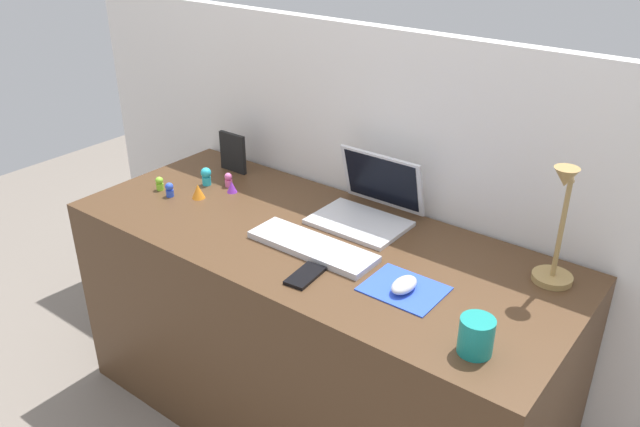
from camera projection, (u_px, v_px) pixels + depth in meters
name	position (u px, v px, depth m)	size (l,w,h in m)	color
ground_plane	(314.00, 415.00, 2.33)	(6.00, 6.00, 0.00)	slate
back_wall	(378.00, 216.00, 2.30)	(2.83, 0.05, 1.32)	silver
desk	(314.00, 333.00, 2.16)	(1.63, 0.67, 0.74)	#4C331E
laptop	(369.00, 203.00, 2.09)	(0.30, 0.27, 0.21)	silver
keyboard	(312.00, 246.00, 1.92)	(0.41, 0.13, 0.02)	silver
mousepad	(404.00, 289.00, 1.73)	(0.21, 0.17, 0.00)	blue
mouse	(404.00, 285.00, 1.72)	(0.06, 0.10, 0.03)	silver
cell_phone	(305.00, 276.00, 1.79)	(0.06, 0.13, 0.01)	black
desk_lamp	(559.00, 230.00, 1.68)	(0.11, 0.14, 0.35)	#A5844C
picture_frame	(233.00, 152.00, 2.43)	(0.12, 0.02, 0.15)	black
coffee_mug	(476.00, 336.00, 1.48)	(0.08, 0.08, 0.09)	teal
toy_figurine_cyan	(206.00, 176.00, 2.33)	(0.04, 0.04, 0.07)	#28B7CC
toy_figurine_purple	(232.00, 187.00, 2.28)	(0.04, 0.04, 0.04)	purple
toy_figurine_lime	(160.00, 183.00, 2.30)	(0.03, 0.03, 0.05)	#8CDB33
toy_figurine_pink	(228.00, 180.00, 2.32)	(0.03, 0.03, 0.05)	pink
toy_figurine_orange	(198.00, 191.00, 2.24)	(0.05, 0.05, 0.05)	orange
toy_figurine_blue	(170.00, 189.00, 2.25)	(0.03, 0.03, 0.05)	blue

